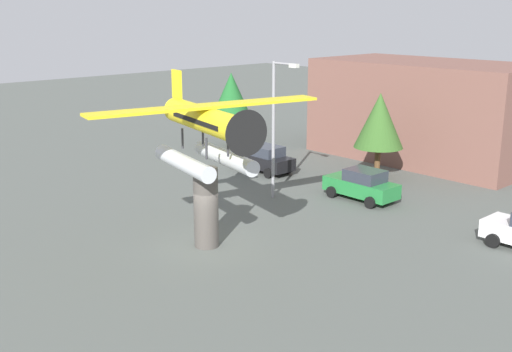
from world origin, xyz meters
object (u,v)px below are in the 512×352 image
(storefront_building, at_px, (426,111))
(tree_east, at_px, (379,121))
(display_pedestal, at_px, (206,208))
(streetlight_primary, at_px, (276,120))
(car_near_black, at_px, (265,159))
(floatplane_monument, at_px, (206,131))
(tree_west, at_px, (231,97))
(car_mid_green, at_px, (362,185))

(storefront_building, height_order, tree_east, storefront_building)
(display_pedestal, distance_m, streetlight_primary, 8.46)
(car_near_black, relative_size, streetlight_primary, 0.55)
(floatplane_monument, height_order, tree_west, floatplane_monument)
(car_near_black, xyz_separation_m, tree_west, (-7.33, 3.44, 2.97))
(tree_east, bearing_deg, car_near_black, -145.71)
(storefront_building, bearing_deg, car_near_black, -113.34)
(storefront_building, bearing_deg, streetlight_primary, -90.34)
(display_pedestal, bearing_deg, tree_east, 97.20)
(streetlight_primary, bearing_deg, display_pedestal, -66.79)
(car_mid_green, xyz_separation_m, storefront_building, (-3.38, 11.30, 2.53))
(car_mid_green, distance_m, streetlight_primary, 5.96)
(car_near_black, distance_m, tree_west, 8.62)
(streetlight_primary, distance_m, storefront_building, 14.64)
(storefront_building, bearing_deg, floatplane_monument, -81.70)
(streetlight_primary, xyz_separation_m, tree_west, (-12.01, 7.00, -0.58))
(streetlight_primary, height_order, tree_east, streetlight_primary)
(floatplane_monument, distance_m, streetlight_primary, 8.16)
(floatplane_monument, height_order, tree_east, floatplane_monument)
(streetlight_primary, relative_size, tree_east, 1.41)
(floatplane_monument, height_order, car_mid_green, floatplane_monument)
(car_mid_green, bearing_deg, tree_west, -13.42)
(car_mid_green, xyz_separation_m, tree_east, (-2.19, 4.31, 2.79))
(tree_west, relative_size, tree_east, 1.06)
(storefront_building, bearing_deg, tree_east, -80.35)
(car_mid_green, height_order, storefront_building, storefront_building)
(tree_east, bearing_deg, car_mid_green, -63.10)
(car_mid_green, bearing_deg, floatplane_monument, 89.12)
(floatplane_monument, xyz_separation_m, tree_west, (-15.30, 14.42, -1.43))
(car_mid_green, relative_size, tree_east, 0.78)
(tree_west, distance_m, tree_east, 13.30)
(display_pedestal, relative_size, tree_west, 0.63)
(streetlight_primary, bearing_deg, storefront_building, 89.66)
(floatplane_monument, xyz_separation_m, car_near_black, (-7.98, 10.98, -4.40))
(display_pedestal, relative_size, tree_east, 0.67)
(car_near_black, height_order, storefront_building, storefront_building)
(storefront_building, relative_size, tree_west, 2.67)
(display_pedestal, distance_m, car_near_black, 13.51)
(storefront_building, bearing_deg, tree_west, -147.83)
(streetlight_primary, height_order, tree_west, streetlight_primary)
(streetlight_primary, relative_size, storefront_building, 0.50)
(streetlight_primary, height_order, storefront_building, streetlight_primary)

